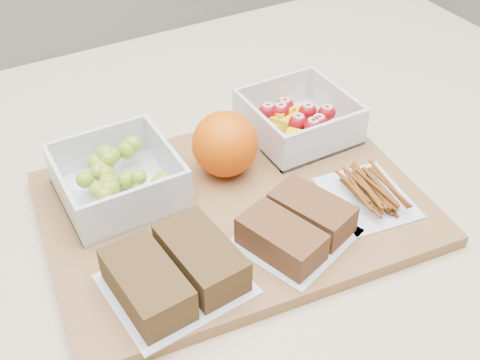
{
  "coord_description": "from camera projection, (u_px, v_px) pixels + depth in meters",
  "views": [
    {
      "loc": [
        -0.26,
        -0.47,
        1.37
      ],
      "look_at": [
        0.0,
        0.0,
        0.93
      ],
      "focal_mm": 45.0,
      "sensor_mm": 36.0,
      "label": 1
    }
  ],
  "objects": [
    {
      "name": "cutting_board",
      "position": [
        234.0,
        208.0,
        0.69
      ],
      "size": [
        0.45,
        0.34,
        0.02
      ],
      "primitive_type": "cube",
      "rotation": [
        0.0,
        0.0,
        -0.1
      ],
      "color": "olive",
      "rests_on": "counter"
    },
    {
      "name": "grape_container",
      "position": [
        118.0,
        178.0,
        0.68
      ],
      "size": [
        0.13,
        0.13,
        0.05
      ],
      "color": "silver",
      "rests_on": "cutting_board"
    },
    {
      "name": "fruit_container",
      "position": [
        298.0,
        121.0,
        0.78
      ],
      "size": [
        0.13,
        0.13,
        0.05
      ],
      "color": "silver",
      "rests_on": "cutting_board"
    },
    {
      "name": "orange",
      "position": [
        225.0,
        144.0,
        0.71
      ],
      "size": [
        0.08,
        0.08,
        0.08
      ],
      "primitive_type": "sphere",
      "color": "#E25605",
      "rests_on": "cutting_board"
    },
    {
      "name": "sandwich_bag_left",
      "position": [
        175.0,
        272.0,
        0.58
      ],
      "size": [
        0.14,
        0.13,
        0.04
      ],
      "color": "silver",
      "rests_on": "cutting_board"
    },
    {
      "name": "sandwich_bag_center",
      "position": [
        297.0,
        226.0,
        0.63
      ],
      "size": [
        0.14,
        0.13,
        0.04
      ],
      "color": "silver",
      "rests_on": "cutting_board"
    },
    {
      "name": "pretzel_bag",
      "position": [
        368.0,
        191.0,
        0.68
      ],
      "size": [
        0.1,
        0.12,
        0.02
      ],
      "color": "silver",
      "rests_on": "cutting_board"
    }
  ]
}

